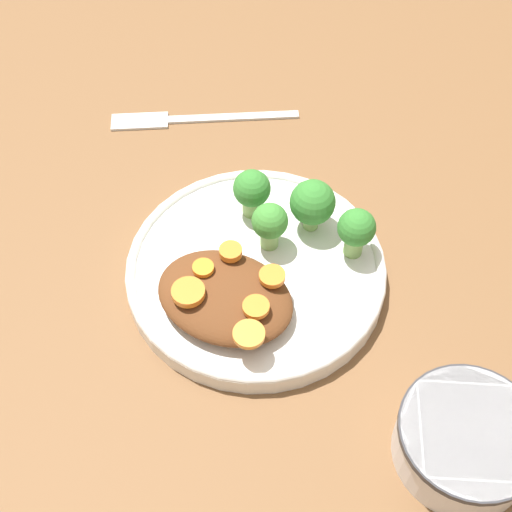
% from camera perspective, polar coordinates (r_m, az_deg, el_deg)
% --- Properties ---
extents(ground_plane, '(4.00, 4.00, 0.00)m').
position_cam_1_polar(ground_plane, '(0.65, 0.00, -1.76)').
color(ground_plane, brown).
extents(plate, '(0.23, 0.23, 0.02)m').
position_cam_1_polar(plate, '(0.64, 0.00, -1.13)').
color(plate, silver).
rests_on(plate, ground_plane).
extents(dip_bowl, '(0.11, 0.11, 0.04)m').
position_cam_1_polar(dip_bowl, '(0.57, 16.46, -13.93)').
color(dip_bowl, silver).
rests_on(dip_bowl, ground_plane).
extents(stew_mound, '(0.09, 0.12, 0.03)m').
position_cam_1_polar(stew_mound, '(0.60, -2.50, -3.28)').
color(stew_mound, '#5B3319').
rests_on(stew_mound, plate).
extents(broccoli_floret_0, '(0.03, 0.03, 0.05)m').
position_cam_1_polar(broccoli_floret_0, '(0.63, 1.01, 2.66)').
color(broccoli_floret_0, '#7FA85B').
rests_on(broccoli_floret_0, plate).
extents(broccoli_floret_1, '(0.04, 0.04, 0.05)m').
position_cam_1_polar(broccoli_floret_1, '(0.64, 4.54, 4.23)').
color(broccoli_floret_1, '#7FA85B').
rests_on(broccoli_floret_1, plate).
extents(broccoli_floret_2, '(0.03, 0.03, 0.05)m').
position_cam_1_polar(broccoli_floret_2, '(0.62, 8.02, 2.07)').
color(broccoli_floret_2, '#759E51').
rests_on(broccoli_floret_2, plate).
extents(broccoli_floret_3, '(0.03, 0.03, 0.05)m').
position_cam_1_polar(broccoli_floret_3, '(0.65, -0.34, 5.25)').
color(broccoli_floret_3, '#7FA85B').
rests_on(broccoli_floret_3, plate).
extents(carrot_slice_0, '(0.03, 0.03, 0.01)m').
position_cam_1_polar(carrot_slice_0, '(0.58, -5.44, -2.90)').
color(carrot_slice_0, orange).
rests_on(carrot_slice_0, stew_mound).
extents(carrot_slice_1, '(0.02, 0.02, 0.00)m').
position_cam_1_polar(carrot_slice_1, '(0.60, -4.25, -0.95)').
color(carrot_slice_1, orange).
rests_on(carrot_slice_1, stew_mound).
extents(carrot_slice_2, '(0.03, 0.03, 0.00)m').
position_cam_1_polar(carrot_slice_2, '(0.56, -0.57, -6.27)').
color(carrot_slice_2, orange).
rests_on(carrot_slice_2, stew_mound).
extents(carrot_slice_3, '(0.02, 0.02, 0.01)m').
position_cam_1_polar(carrot_slice_3, '(0.61, -2.04, 0.36)').
color(carrot_slice_3, orange).
rests_on(carrot_slice_3, stew_mound).
extents(carrot_slice_4, '(0.02, 0.02, 0.00)m').
position_cam_1_polar(carrot_slice_4, '(0.57, -0.00, -4.09)').
color(carrot_slice_4, orange).
rests_on(carrot_slice_4, stew_mound).
extents(carrot_slice_5, '(0.02, 0.02, 0.01)m').
position_cam_1_polar(carrot_slice_5, '(0.59, 1.30, -1.62)').
color(carrot_slice_5, orange).
rests_on(carrot_slice_5, stew_mound).
extents(fork, '(0.12, 0.18, 0.01)m').
position_cam_1_polar(fork, '(0.79, -5.62, 10.91)').
color(fork, silver).
rests_on(fork, ground_plane).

